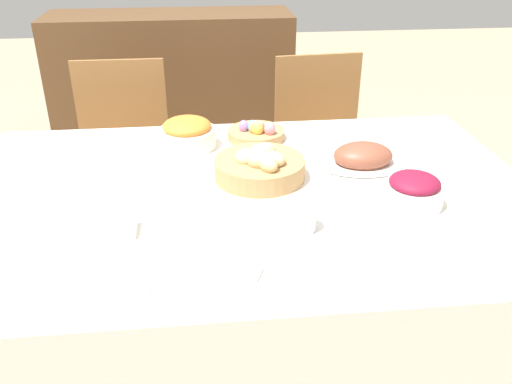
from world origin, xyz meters
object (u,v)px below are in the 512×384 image
(chair_far_right, at_px, (323,145))
(fork, at_px, (153,271))
(beet_salad_bowl, at_px, (414,190))
(chair_far_left, at_px, (123,154))
(bread_basket, at_px, (260,166))
(drinking_cup, at_px, (301,217))
(knife, at_px, (273,263))
(ham_platter, at_px, (363,157))
(spoon, at_px, (285,263))
(sideboard, at_px, (174,96))
(butter_dish, at_px, (110,228))
(dinner_plate, at_px, (214,266))
(egg_basket, at_px, (256,133))
(carrot_bowl, at_px, (187,133))

(chair_far_right, height_order, fork, chair_far_right)
(beet_salad_bowl, relative_size, fork, 0.84)
(beet_salad_bowl, bearing_deg, chair_far_left, 131.85)
(beet_salad_bowl, bearing_deg, bread_basket, 152.84)
(drinking_cup, bearing_deg, knife, -121.69)
(ham_platter, height_order, spoon, ham_platter)
(sideboard, bearing_deg, knife, -81.96)
(butter_dish, bearing_deg, bread_basket, 33.40)
(butter_dish, bearing_deg, sideboard, 87.32)
(beet_salad_bowl, height_order, dinner_plate, beet_salad_bowl)
(beet_salad_bowl, bearing_deg, fork, -160.81)
(egg_basket, bearing_deg, butter_dish, -126.60)
(egg_basket, distance_m, butter_dish, 0.75)
(carrot_bowl, distance_m, dinner_plate, 0.75)
(spoon, relative_size, drinking_cup, 2.43)
(egg_basket, height_order, butter_dish, egg_basket)
(dinner_plate, height_order, spoon, dinner_plate)
(knife, height_order, drinking_cup, drinking_cup)
(drinking_cup, bearing_deg, dinner_plate, -147.22)
(fork, height_order, knife, same)
(chair_far_left, relative_size, knife, 4.50)
(chair_far_left, height_order, spoon, chair_far_left)
(egg_basket, height_order, ham_platter, egg_basket)
(bread_basket, bearing_deg, spoon, -88.82)
(fork, xyz_separation_m, spoon, (0.31, 0.00, 0.00))
(ham_platter, height_order, knife, ham_platter)
(knife, bearing_deg, ham_platter, 59.48)
(sideboard, bearing_deg, ham_platter, -67.78)
(fork, distance_m, spoon, 0.31)
(dinner_plate, bearing_deg, chair_far_right, 66.76)
(chair_far_left, xyz_separation_m, dinner_plate, (0.38, -1.32, 0.27))
(egg_basket, relative_size, spoon, 1.04)
(knife, bearing_deg, carrot_bowl, 109.82)
(sideboard, bearing_deg, fork, -89.31)
(carrot_bowl, xyz_separation_m, dinner_plate, (0.06, -0.74, -0.05))
(dinner_plate, distance_m, butter_dish, 0.32)
(sideboard, distance_m, drinking_cup, 2.09)
(sideboard, height_order, butter_dish, sideboard)
(egg_basket, distance_m, ham_platter, 0.41)
(drinking_cup, bearing_deg, spoon, -112.69)
(chair_far_left, distance_m, fork, 1.36)
(egg_basket, bearing_deg, drinking_cup, -85.69)
(chair_far_left, xyz_separation_m, butter_dish, (0.12, -1.13, 0.28))
(ham_platter, relative_size, drinking_cup, 3.64)
(knife, distance_m, butter_dish, 0.44)
(chair_far_left, relative_size, egg_basket, 4.34)
(bread_basket, bearing_deg, chair_far_right, 64.69)
(carrot_bowl, relative_size, drinking_cup, 2.43)
(egg_basket, relative_size, carrot_bowl, 1.04)
(bread_basket, bearing_deg, butter_dish, -146.60)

